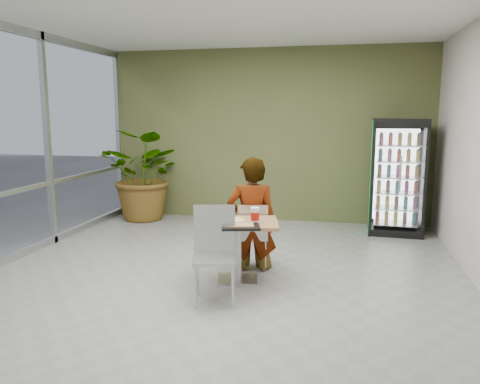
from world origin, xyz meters
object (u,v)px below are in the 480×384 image
dining_table (237,239)px  beverage_fridge (397,177)px  soda_cup (255,215)px  chair_near (214,245)px  seated_woman (252,225)px  potted_plant (146,175)px  chair_far (253,231)px  cafeteria_tray (241,227)px

dining_table → beverage_fridge: size_ratio=0.55×
dining_table → soda_cup: 0.37m
chair_near → seated_woman: (0.20, 1.09, -0.02)m
chair_near → soda_cup: 0.67m
soda_cup → potted_plant: potted_plant is taller
chair_far → beverage_fridge: 3.11m
chair_near → cafeteria_tray: 0.38m
seated_woman → potted_plant: (-2.50, 2.38, 0.27)m
seated_woman → soda_cup: (0.15, -0.57, 0.25)m
chair_near → potted_plant: potted_plant is taller
chair_near → seated_woman: 1.11m
soda_cup → beverage_fridge: beverage_fridge is taller
dining_table → beverage_fridge: (2.10, 2.84, 0.43)m
seated_woman → potted_plant: potted_plant is taller
dining_table → chair_far: size_ratio=1.22×
seated_woman → beverage_fridge: beverage_fridge is taller
beverage_fridge → soda_cup: bearing=-120.0°
potted_plant → chair_near: bearing=-56.5°
dining_table → chair_far: 0.51m
soda_cup → beverage_fridge: size_ratio=0.10×
soda_cup → beverage_fridge: 3.43m
soda_cup → cafeteria_tray: soda_cup is taller
soda_cup → potted_plant: 3.97m
cafeteria_tray → potted_plant: size_ratio=0.25×
dining_table → chair_far: (0.09, 0.50, -0.03)m
dining_table → seated_woman: bearing=82.6°
dining_table → potted_plant: potted_plant is taller
chair_near → cafeteria_tray: chair_near is taller
beverage_fridge → potted_plant: 4.53m
soda_cup → seated_woman: bearing=104.4°
beverage_fridge → potted_plant: beverage_fridge is taller
dining_table → cafeteria_tray: (0.10, -0.30, 0.23)m
chair_far → chair_near: 1.07m
chair_far → beverage_fridge: (2.01, 2.33, 0.45)m
cafeteria_tray → potted_plant: potted_plant is taller
seated_woman → beverage_fridge: size_ratio=0.92×
chair_near → chair_far: bearing=63.4°
chair_near → potted_plant: (-2.30, 3.47, 0.26)m
soda_cup → potted_plant: bearing=131.9°
cafeteria_tray → beverage_fridge: bearing=57.6°
cafeteria_tray → potted_plant: bearing=128.2°
seated_woman → soda_cup: size_ratio=9.64×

